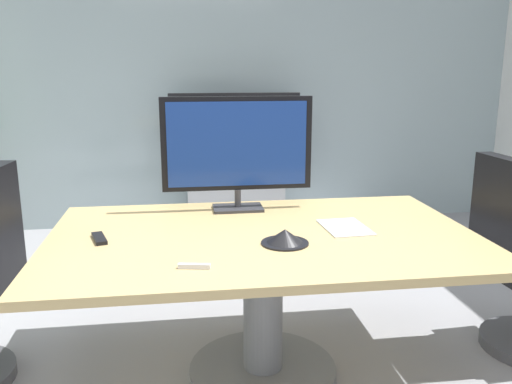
# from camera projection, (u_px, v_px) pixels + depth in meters

# --- Properties ---
(ground_plane) EXTENTS (7.09, 7.09, 0.00)m
(ground_plane) POSITION_uv_depth(u_px,v_px,m) (248.00, 379.00, 2.70)
(ground_plane) COLOR #99999E
(wall_back_glass_partition) EXTENTS (6.09, 0.10, 2.98)m
(wall_back_glass_partition) POSITION_uv_depth(u_px,v_px,m) (210.00, 72.00, 5.11)
(wall_back_glass_partition) COLOR #9EB2B7
(wall_back_glass_partition) RESTS_ON ground
(conference_table) EXTENTS (2.07, 1.29, 0.75)m
(conference_table) POSITION_uv_depth(u_px,v_px,m) (263.00, 266.00, 2.64)
(conference_table) COLOR tan
(conference_table) RESTS_ON ground
(tv_monitor) EXTENTS (0.84, 0.18, 0.64)m
(tv_monitor) POSITION_uv_depth(u_px,v_px,m) (237.00, 147.00, 2.96)
(tv_monitor) COLOR #333338
(tv_monitor) RESTS_ON conference_table
(wall_display_unit) EXTENTS (1.20, 0.36, 1.31)m
(wall_display_unit) POSITION_uv_depth(u_px,v_px,m) (235.00, 186.00, 5.04)
(wall_display_unit) COLOR #B7BABC
(wall_display_unit) RESTS_ON ground
(conference_phone) EXTENTS (0.22, 0.22, 0.07)m
(conference_phone) POSITION_uv_depth(u_px,v_px,m) (285.00, 237.00, 2.44)
(conference_phone) COLOR black
(conference_phone) RESTS_ON conference_table
(remote_control) EXTENTS (0.10, 0.18, 0.02)m
(remote_control) POSITION_uv_depth(u_px,v_px,m) (99.00, 238.00, 2.50)
(remote_control) COLOR black
(remote_control) RESTS_ON conference_table
(whiteboard_marker) EXTENTS (0.13, 0.04, 0.02)m
(whiteboard_marker) POSITION_uv_depth(u_px,v_px,m) (194.00, 266.00, 2.15)
(whiteboard_marker) COLOR silver
(whiteboard_marker) RESTS_ON conference_table
(paper_notepad) EXTENTS (0.23, 0.31, 0.01)m
(paper_notepad) POSITION_uv_depth(u_px,v_px,m) (345.00, 227.00, 2.68)
(paper_notepad) COLOR white
(paper_notepad) RESTS_ON conference_table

